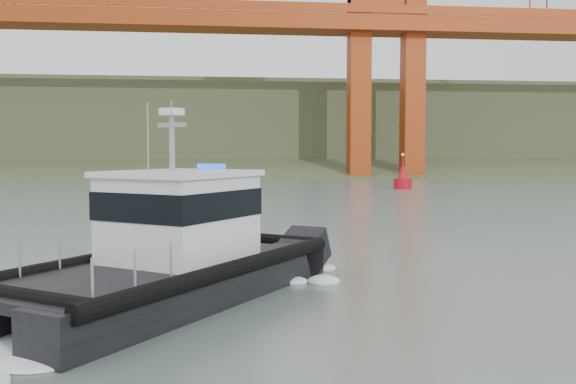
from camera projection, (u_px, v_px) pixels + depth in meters
name	position (u px, v px, depth m)	size (l,w,h in m)	color
ground	(335.00, 306.00, 16.83)	(400.00, 400.00, 0.00)	#53625C
headlands	(226.00, 137.00, 140.73)	(500.00, 105.36, 27.12)	#3A4E2C
patrol_boat	(172.00, 250.00, 17.60)	(9.75, 11.40, 5.40)	black
nav_buoy	(403.00, 179.00, 68.41)	(1.93, 1.93, 4.03)	#B80C18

